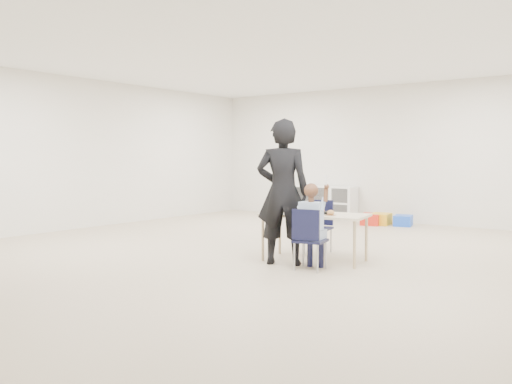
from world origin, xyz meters
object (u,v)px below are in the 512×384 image
Objects in this scene: child at (310,221)px; cubby_shelf at (325,202)px; chair_near at (310,239)px; adult at (283,192)px; table at (314,237)px.

cubby_shelf is at bearing 107.11° from child.
adult is (-0.45, 0.09, 0.53)m from chair_near.
chair_near is at bearing 0.00° from child.
chair_near is 0.63× the size of child.
table is at bearing -141.62° from adult.
table is at bearing 105.20° from child.
adult is (2.12, -4.82, 0.55)m from cubby_shelf.
adult reaches higher than cubby_shelf.
child is (0.25, -0.52, 0.27)m from table.
chair_near is 0.52× the size of cubby_shelf.
child reaches higher than table.
adult is at bearing -66.24° from cubby_shelf.
table is 1.24× the size of child.
cubby_shelf reaches higher than table.
cubby_shelf is at bearing 107.32° from table.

